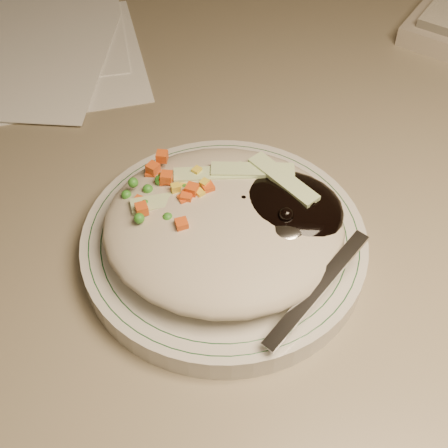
{
  "coord_description": "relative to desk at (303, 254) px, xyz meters",
  "views": [
    {
      "loc": [
        -0.06,
        0.89,
        1.16
      ],
      "look_at": [
        -0.09,
        1.22,
        0.78
      ],
      "focal_mm": 50.0,
      "sensor_mm": 36.0,
      "label": 1
    }
  ],
  "objects": [
    {
      "name": "desk",
      "position": [
        0.0,
        0.0,
        0.0
      ],
      "size": [
        1.4,
        0.7,
        0.74
      ],
      "color": "#80745C",
      "rests_on": "ground"
    },
    {
      "name": "plate",
      "position": [
        -0.09,
        -0.16,
        0.21
      ],
      "size": [
        0.24,
        0.24,
        0.02
      ],
      "primitive_type": "cylinder",
      "color": "silver",
      "rests_on": "desk"
    },
    {
      "name": "plate_rim",
      "position": [
        -0.09,
        -0.16,
        0.22
      ],
      "size": [
        0.22,
        0.22,
        0.0
      ],
      "color": "#144723",
      "rests_on": "plate"
    },
    {
      "name": "meal",
      "position": [
        -0.08,
        -0.16,
        0.24
      ],
      "size": [
        0.21,
        0.19,
        0.05
      ],
      "color": "#AEA38D",
      "rests_on": "plate"
    }
  ]
}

